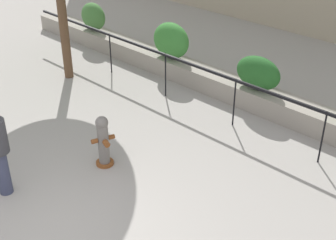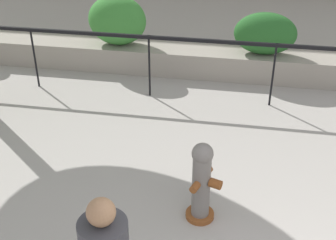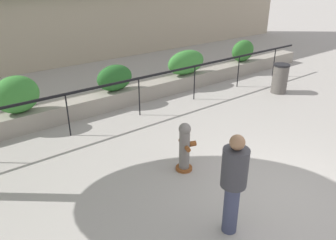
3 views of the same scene
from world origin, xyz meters
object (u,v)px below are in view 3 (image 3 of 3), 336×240
(hedge_bush_4, at_px, (243,51))
(pedestrian, at_px, (234,179))
(fire_hydrant, at_px, (185,147))
(trash_bin, at_px, (280,78))
(hedge_bush_2, at_px, (115,78))
(hedge_bush_1, at_px, (16,95))
(hedge_bush_3, at_px, (186,62))

(hedge_bush_4, distance_m, pedestrian, 9.41)
(fire_hydrant, height_order, trash_bin, fire_hydrant)
(hedge_bush_2, distance_m, trash_bin, 5.64)
(hedge_bush_4, bearing_deg, hedge_bush_2, 180.00)
(hedge_bush_4, bearing_deg, pedestrian, -140.79)
(pedestrian, bearing_deg, hedge_bush_2, 77.34)
(pedestrian, bearing_deg, hedge_bush_4, 39.21)
(hedge_bush_4, distance_m, trash_bin, 2.61)
(hedge_bush_1, bearing_deg, hedge_bush_3, 0.00)
(fire_hydrant, bearing_deg, hedge_bush_3, 48.70)
(hedge_bush_2, distance_m, hedge_bush_4, 5.95)
(hedge_bush_3, height_order, pedestrian, pedestrian)
(hedge_bush_4, height_order, pedestrian, pedestrian)
(hedge_bush_4, relative_size, pedestrian, 0.68)
(hedge_bush_3, height_order, hedge_bush_4, hedge_bush_4)
(trash_bin, bearing_deg, hedge_bush_4, 70.08)
(hedge_bush_3, distance_m, fire_hydrant, 5.50)
(fire_hydrant, relative_size, pedestrian, 0.62)
(hedge_bush_3, distance_m, hedge_bush_4, 3.06)
(hedge_bush_1, relative_size, trash_bin, 1.13)
(hedge_bush_2, bearing_deg, fire_hydrant, -100.04)
(hedge_bush_1, height_order, fire_hydrant, hedge_bush_1)
(hedge_bush_3, relative_size, hedge_bush_4, 1.36)
(hedge_bush_1, xyz_separation_m, trash_bin, (7.92, -2.42, -0.48))
(hedge_bush_3, bearing_deg, fire_hydrant, -131.30)
(fire_hydrant, bearing_deg, hedge_bush_2, 79.96)
(hedge_bush_3, xyz_separation_m, hedge_bush_4, (3.06, 0.00, 0.00))
(pedestrian, distance_m, trash_bin, 7.33)
(hedge_bush_4, bearing_deg, hedge_bush_1, 180.00)
(fire_hydrant, xyz_separation_m, pedestrian, (-0.61, -1.82, 0.44))
(hedge_bush_1, xyz_separation_m, hedge_bush_3, (5.74, 0.00, -0.06))
(hedge_bush_2, distance_m, pedestrian, 6.09)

